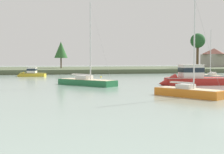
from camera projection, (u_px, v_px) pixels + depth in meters
The scene contains 11 objects.
far_shore_bank at pixel (77, 70), 106.17m from camera, with size 218.67×48.71×1.25m, color #4C563D.
sailboat_green at pixel (87, 83), 44.46m from camera, with size 8.05×9.33×12.70m.
sailboat_orange at pixel (188, 94), 30.14m from camera, with size 5.36×7.20×10.24m.
sailboat_grey at pixel (211, 77), 64.08m from camera, with size 3.30×7.88×10.78m.
cruiser_red at pixel (188, 80), 45.36m from camera, with size 10.50×4.37×6.13m.
cruiser_yellow at pixel (30, 74), 70.15m from camera, with size 7.11×3.67×4.00m.
mooring_buoy_yellow at pixel (101, 77), 66.73m from camera, with size 0.38×0.38×0.43m.
mooring_buoy_red at pixel (190, 75), 73.90m from camera, with size 0.47×0.47×0.52m.
shore_tree_center at pixel (61, 50), 100.12m from camera, with size 4.45×4.45×8.90m.
shore_tree_center_left at pixel (198, 41), 106.16m from camera, with size 5.18×5.18×12.22m.
cottage_eastern at pixel (214, 57), 122.61m from camera, with size 8.11×9.20×7.62m.
Camera 1 is at (-12.31, -13.20, 3.55)m, focal length 48.05 mm.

